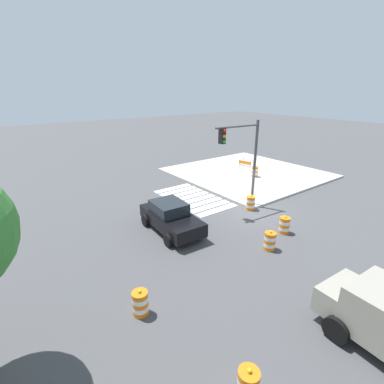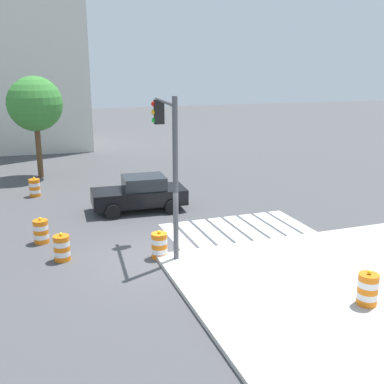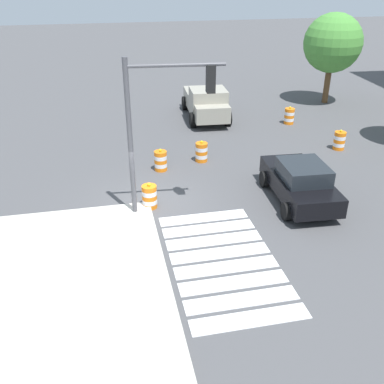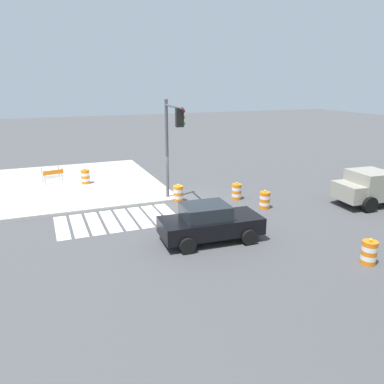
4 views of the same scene
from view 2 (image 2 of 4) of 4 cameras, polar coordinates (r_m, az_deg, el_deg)
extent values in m
plane|color=#474749|center=(16.86, -4.50, -7.96)|extent=(120.00, 120.00, 0.00)
cube|color=silver|center=(18.81, -1.89, -5.37)|extent=(0.60, 3.20, 0.02)
cube|color=silver|center=(19.04, 0.27, -5.10)|extent=(0.60, 3.20, 0.02)
cube|color=silver|center=(19.29, 2.37, -4.84)|extent=(0.60, 3.20, 0.02)
cube|color=silver|center=(19.57, 4.42, -4.58)|extent=(0.60, 3.20, 0.02)
cube|color=silver|center=(19.87, 6.40, -4.32)|extent=(0.60, 3.20, 0.02)
cube|color=silver|center=(20.20, 8.32, -4.06)|extent=(0.60, 3.20, 0.02)
cube|color=silver|center=(20.54, 10.18, -3.81)|extent=(0.60, 3.20, 0.02)
cube|color=silver|center=(20.91, 11.97, -3.56)|extent=(0.60, 3.20, 0.02)
cube|color=black|center=(22.05, -6.44, -0.52)|extent=(4.40, 2.09, 0.70)
cube|color=#1E2328|center=(21.93, -5.85, 1.16)|extent=(1.99, 1.71, 0.60)
cylinder|color=black|center=(21.07, -9.58, -2.38)|extent=(0.67, 0.28, 0.66)
cylinder|color=black|center=(22.88, -10.16, -1.00)|extent=(0.67, 0.28, 0.66)
cylinder|color=black|center=(21.52, -2.43, -1.80)|extent=(0.67, 0.28, 0.66)
cylinder|color=black|center=(23.30, -3.55, -0.49)|extent=(0.67, 0.28, 0.66)
cylinder|color=orange|center=(17.21, -15.38, -7.66)|extent=(0.56, 0.56, 0.18)
cylinder|color=white|center=(17.14, -15.42, -7.11)|extent=(0.56, 0.56, 0.18)
cylinder|color=orange|center=(17.07, -15.47, -6.55)|extent=(0.56, 0.56, 0.18)
cylinder|color=white|center=(17.01, -15.51, -5.98)|extent=(0.56, 0.56, 0.18)
cylinder|color=orange|center=(16.95, -15.55, -5.42)|extent=(0.56, 0.56, 0.18)
sphere|color=yellow|center=(16.90, -15.59, -4.94)|extent=(0.12, 0.12, 0.12)
cylinder|color=orange|center=(25.76, -18.43, -0.28)|extent=(0.56, 0.56, 0.18)
cylinder|color=white|center=(25.71, -18.46, 0.10)|extent=(0.56, 0.56, 0.18)
cylinder|color=orange|center=(25.67, -18.50, 0.49)|extent=(0.56, 0.56, 0.18)
cylinder|color=white|center=(25.63, -18.53, 0.88)|extent=(0.56, 0.56, 0.18)
cylinder|color=orange|center=(25.58, -18.56, 1.27)|extent=(0.56, 0.56, 0.18)
sphere|color=yellow|center=(25.55, -18.59, 1.60)|extent=(0.12, 0.12, 0.12)
cylinder|color=orange|center=(19.06, -17.71, -5.58)|extent=(0.56, 0.56, 0.18)
cylinder|color=white|center=(19.00, -17.76, -5.07)|extent=(0.56, 0.56, 0.18)
cylinder|color=orange|center=(18.94, -17.80, -4.56)|extent=(0.56, 0.56, 0.18)
cylinder|color=white|center=(18.88, -17.84, -4.05)|extent=(0.56, 0.56, 0.18)
cylinder|color=orange|center=(18.82, -17.89, -3.53)|extent=(0.56, 0.56, 0.18)
sphere|color=yellow|center=(18.78, -17.92, -3.10)|extent=(0.12, 0.12, 0.12)
cylinder|color=orange|center=(16.86, -3.94, -7.61)|extent=(0.56, 0.56, 0.18)
cylinder|color=white|center=(16.79, -3.95, -7.04)|extent=(0.56, 0.56, 0.18)
cylinder|color=orange|center=(16.72, -3.96, -6.47)|extent=(0.56, 0.56, 0.18)
cylinder|color=white|center=(16.66, -3.97, -5.90)|extent=(0.56, 0.56, 0.18)
cylinder|color=orange|center=(16.59, -3.98, -5.32)|extent=(0.56, 0.56, 0.18)
sphere|color=yellow|center=(16.54, -3.99, -4.83)|extent=(0.12, 0.12, 0.12)
cylinder|color=orange|center=(14.32, 20.34, -12.26)|extent=(0.56, 0.56, 0.18)
cylinder|color=white|center=(14.24, 20.41, -11.61)|extent=(0.56, 0.56, 0.18)
cylinder|color=orange|center=(14.16, 20.48, -10.96)|extent=(0.56, 0.56, 0.18)
cylinder|color=white|center=(14.09, 20.55, -10.30)|extent=(0.56, 0.56, 0.18)
cylinder|color=orange|center=(14.01, 20.62, -9.63)|extent=(0.56, 0.56, 0.18)
sphere|color=yellow|center=(13.95, 20.67, -9.07)|extent=(0.12, 0.12, 0.12)
cylinder|color=#4C4C51|center=(15.55, -2.01, 1.36)|extent=(0.18, 0.18, 5.50)
cylinder|color=#4C4C51|center=(16.71, -3.31, 10.83)|extent=(0.40, 3.20, 0.12)
cube|color=black|center=(17.84, -4.01, 9.64)|extent=(0.38, 0.31, 0.90)
sphere|color=red|center=(17.78, -4.64, 10.58)|extent=(0.20, 0.20, 0.20)
sphere|color=#F2A514|center=(17.81, -4.62, 9.62)|extent=(0.20, 0.20, 0.20)
sphere|color=green|center=(17.84, -4.60, 8.66)|extent=(0.20, 0.20, 0.20)
cylinder|color=brown|center=(29.82, -18.03, 4.83)|extent=(0.33, 0.33, 3.27)
sphere|color=#387F33|center=(29.49, -18.47, 10.10)|extent=(3.20, 3.20, 3.20)
camera|label=1|loc=(29.07, -34.95, 14.23)|focal=26.35mm
camera|label=3|loc=(23.06, 35.97, 16.33)|focal=40.99mm
camera|label=4|loc=(36.03, -1.63, 15.02)|focal=35.26mm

